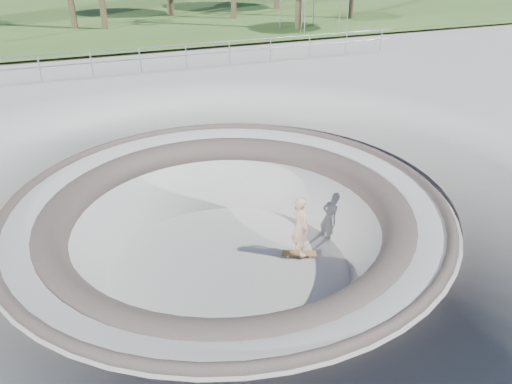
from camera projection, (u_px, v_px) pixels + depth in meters
ground at (227, 202)px, 11.63m from camera, size 180.00×180.00×0.00m
skate_bowl at (229, 266)px, 12.49m from camera, size 14.00×14.00×4.10m
grass_strip at (96, 5)px, 39.60m from camera, size 180.00×36.00×0.12m
distant_hills at (119, 40)px, 63.31m from camera, size 103.20×45.00×28.60m
safety_railing at (140, 60)px, 21.22m from camera, size 25.00×0.06×1.03m
skateboard at (299, 253)px, 12.96m from camera, size 0.91×0.58×0.09m
skater at (300, 226)px, 12.56m from camera, size 0.49×0.66×1.64m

